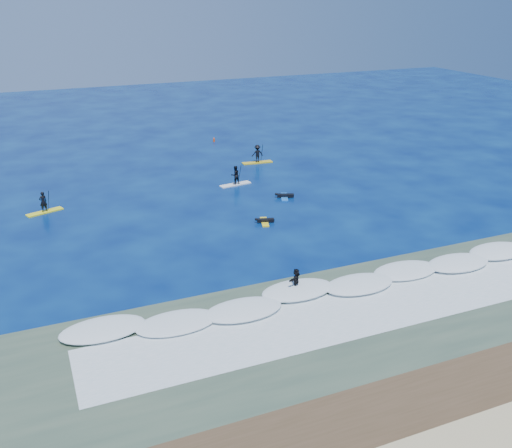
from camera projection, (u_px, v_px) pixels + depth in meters
name	position (u px, v px, depth m)	size (l,w,h in m)	color
ground	(277.00, 231.00, 45.19)	(160.00, 160.00, 0.00)	#04134C
wet_sand_strip	(467.00, 395.00, 26.85)	(90.00, 5.00, 0.08)	#443520
shallow_water	(377.00, 317.00, 33.25)	(90.00, 13.00, 0.01)	#364A3B
breaking_wave	(342.00, 287.00, 36.66)	(40.00, 6.00, 0.30)	white
whitewater	(367.00, 309.00, 34.10)	(34.00, 5.00, 0.02)	silver
sup_paddler_left	(44.00, 205.00, 48.72)	(3.17, 1.74, 2.17)	#FEF51B
sup_paddler_center	(235.00, 177.00, 55.59)	(3.26, 1.25, 2.23)	white
sup_paddler_right	(257.00, 155.00, 62.69)	(3.43, 1.11, 2.37)	yellow
prone_paddler_near	(265.00, 221.00, 46.79)	(1.60, 2.10, 0.43)	yellow
prone_paddler_far	(285.00, 196.00, 52.43)	(1.70, 2.27, 0.46)	blue
wave_surfer	(296.00, 280.00, 35.76)	(1.98, 1.66, 1.48)	white
marker_buoy	(214.00, 140.00, 71.72)	(0.25, 0.25, 0.60)	#E54814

